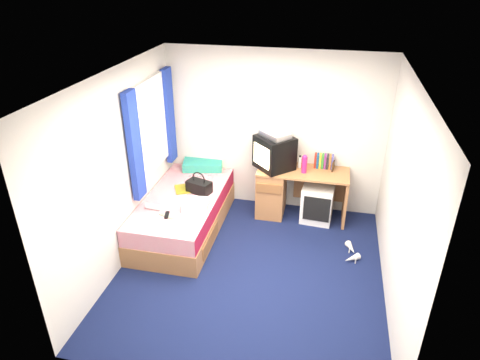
% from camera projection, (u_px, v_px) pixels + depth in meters
% --- Properties ---
extents(ground, '(3.40, 3.40, 0.00)m').
position_uv_depth(ground, '(250.00, 270.00, 5.33)').
color(ground, '#0C1438').
rests_on(ground, ground).
extents(room_shell, '(3.40, 3.40, 3.40)m').
position_uv_depth(room_shell, '(252.00, 165.00, 4.66)').
color(room_shell, white).
rests_on(room_shell, ground).
extents(bed, '(1.01, 2.00, 0.54)m').
position_uv_depth(bed, '(184.00, 213.00, 6.03)').
color(bed, '#B07849').
rests_on(bed, ground).
extents(pillow, '(0.67, 0.50, 0.13)m').
position_uv_depth(pillow, '(203.00, 164.00, 6.66)').
color(pillow, '#1A6EAC').
rests_on(pillow, bed).
extents(desk, '(1.30, 0.55, 0.75)m').
position_uv_depth(desk, '(283.00, 189.00, 6.35)').
color(desk, '#B07849').
rests_on(desk, ground).
extents(storage_cube, '(0.47, 0.47, 0.55)m').
position_uv_depth(storage_cube, '(317.00, 203.00, 6.26)').
color(storage_cube, white).
rests_on(storage_cube, ground).
extents(crt_tv, '(0.66, 0.66, 0.48)m').
position_uv_depth(crt_tv, '(274.00, 152.00, 6.11)').
color(crt_tv, black).
rests_on(crt_tv, desk).
extents(vcr, '(0.49, 0.48, 0.08)m').
position_uv_depth(vcr, '(275.00, 134.00, 5.99)').
color(vcr, silver).
rests_on(vcr, crt_tv).
extents(book_row, '(0.27, 0.13, 0.20)m').
position_uv_depth(book_row, '(324.00, 161.00, 6.18)').
color(book_row, maroon).
rests_on(book_row, desk).
extents(picture_frame, '(0.04, 0.12, 0.14)m').
position_uv_depth(picture_frame, '(333.00, 166.00, 6.11)').
color(picture_frame, '#312010').
rests_on(picture_frame, desk).
extents(pink_water_bottle, '(0.09, 0.09, 0.24)m').
position_uv_depth(pink_water_bottle, '(304.00, 165.00, 6.03)').
color(pink_water_bottle, '#EB216B').
rests_on(pink_water_bottle, desk).
extents(aerosol_can, '(0.05, 0.05, 0.17)m').
position_uv_depth(aerosol_can, '(300.00, 162.00, 6.19)').
color(aerosol_can, white).
rests_on(aerosol_can, desk).
extents(handbag, '(0.38, 0.29, 0.31)m').
position_uv_depth(handbag, '(199.00, 186.00, 5.96)').
color(handbag, black).
rests_on(handbag, bed).
extents(towel, '(0.36, 0.31, 0.11)m').
position_uv_depth(towel, '(196.00, 205.00, 5.58)').
color(towel, silver).
rests_on(towel, bed).
extents(magazine, '(0.31, 0.34, 0.01)m').
position_uv_depth(magazine, '(183.00, 189.00, 6.06)').
color(magazine, yellow).
rests_on(magazine, bed).
extents(water_bottle, '(0.20, 0.08, 0.07)m').
position_uv_depth(water_bottle, '(153.00, 207.00, 5.57)').
color(water_bottle, silver).
rests_on(water_bottle, bed).
extents(colour_swatch_fan, '(0.23, 0.13, 0.01)m').
position_uv_depth(colour_swatch_fan, '(167.00, 216.00, 5.44)').
color(colour_swatch_fan, yellow).
rests_on(colour_swatch_fan, bed).
extents(remote_control, '(0.09, 0.17, 0.02)m').
position_uv_depth(remote_control, '(167.00, 215.00, 5.45)').
color(remote_control, black).
rests_on(remote_control, bed).
extents(window_assembly, '(0.11, 1.42, 1.40)m').
position_uv_depth(window_assembly, '(152.00, 129.00, 5.76)').
color(window_assembly, silver).
rests_on(window_assembly, room_shell).
extents(white_heels, '(0.23, 0.45, 0.09)m').
position_uv_depth(white_heels, '(351.00, 253.00, 5.57)').
color(white_heels, silver).
rests_on(white_heels, ground).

